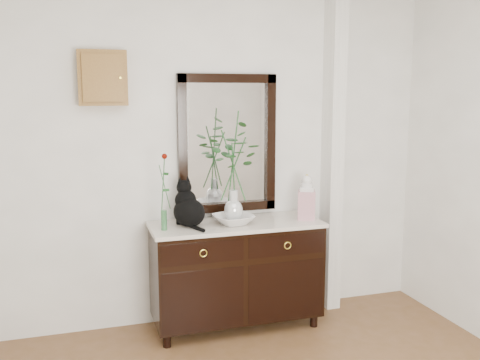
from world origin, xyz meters
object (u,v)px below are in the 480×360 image
object	(u,v)px
lotus_bowl	(234,219)
ginger_jar	(306,197)
cat	(189,203)
sideboard	(236,269)

from	to	relation	value
lotus_bowl	ginger_jar	size ratio (longest dim) A/B	0.82
cat	lotus_bowl	size ratio (longest dim) A/B	1.17
lotus_bowl	ginger_jar	bearing A→B (deg)	-1.21
cat	ginger_jar	size ratio (longest dim) A/B	0.97
sideboard	lotus_bowl	distance (m)	0.42
sideboard	lotus_bowl	xyz separation A→B (m)	(-0.03, -0.04, 0.41)
cat	ginger_jar	world-z (taller)	ginger_jar
sideboard	ginger_jar	size ratio (longest dim) A/B	3.65
lotus_bowl	ginger_jar	xyz separation A→B (m)	(0.60, -0.01, 0.15)
lotus_bowl	ginger_jar	world-z (taller)	ginger_jar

